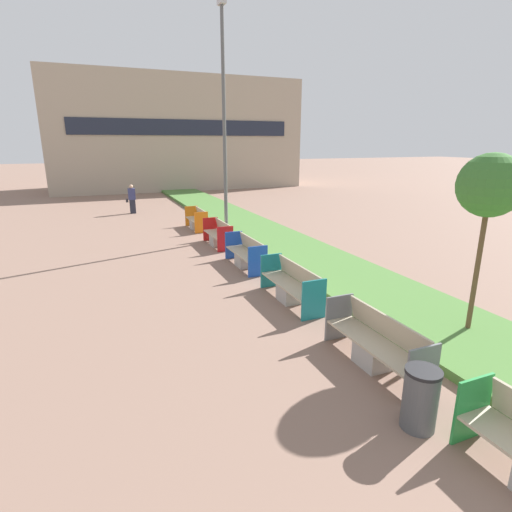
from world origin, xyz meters
TOP-DOWN VIEW (x-y plane):
  - planter_grass_strip at (3.20, 12.00)m, footprint 2.80×120.00m
  - building_backdrop at (4.00, 38.04)m, footprint 20.69×7.57m
  - bench_grey_frame at (0.94, 6.62)m, footprint 0.65×2.29m
  - bench_teal_frame at (0.94, 9.90)m, footprint 0.65×2.37m
  - bench_blue_frame at (0.94, 13.10)m, footprint 0.65×2.20m
  - bench_red_frame at (0.94, 16.09)m, footprint 0.65×1.99m
  - bench_orange_frame at (0.93, 19.42)m, footprint 0.65×1.88m
  - litter_bin at (0.43, 5.05)m, footprint 0.50×0.50m
  - street_lamp_post at (1.55, 16.95)m, footprint 0.24×0.44m
  - sapling_tree_near at (3.47, 6.82)m, footprint 1.21×1.21m
  - pedestrian_walking at (-1.38, 24.99)m, footprint 0.53×0.24m

SIDE VIEW (x-z plane):
  - planter_grass_strip at x=3.20m, z-range 0.00..0.18m
  - bench_orange_frame at x=0.93m, z-range -0.11..0.83m
  - bench_red_frame at x=0.94m, z-range -0.11..0.83m
  - bench_blue_frame at x=0.94m, z-range -0.10..0.84m
  - bench_grey_frame at x=0.94m, z-range -0.10..0.84m
  - bench_teal_frame at x=0.94m, z-range -0.09..0.85m
  - litter_bin at x=0.43m, z-range 0.00..0.91m
  - pedestrian_walking at x=-1.38m, z-range 0.01..1.63m
  - sapling_tree_near at x=3.47m, z-range 1.23..4.95m
  - building_backdrop at x=4.00m, z-range 0.00..9.14m
  - street_lamp_post at x=1.55m, z-range 0.39..9.24m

